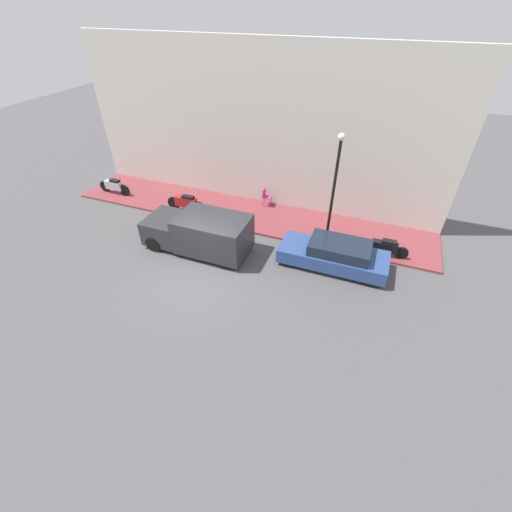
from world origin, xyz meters
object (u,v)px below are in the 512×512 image
(scooter_silver, at_px, (114,186))
(motorcycle_black, at_px, (385,247))
(cafe_chair, at_px, (266,196))
(streetlamp, at_px, (335,182))
(motorcycle_red, at_px, (186,203))
(delivery_van, at_px, (199,232))
(parked_car, at_px, (334,255))

(scooter_silver, relative_size, motorcycle_black, 0.97)
(scooter_silver, xyz_separation_m, cafe_chair, (1.76, -8.21, 0.06))
(scooter_silver, relative_size, streetlamp, 0.40)
(motorcycle_red, bearing_deg, scooter_silver, 86.26)
(delivery_van, height_order, motorcycle_black, delivery_van)
(delivery_van, xyz_separation_m, scooter_silver, (2.78, 6.78, -0.32))
(scooter_silver, bearing_deg, cafe_chair, -77.88)
(streetlamp, bearing_deg, delivery_van, 114.87)
(cafe_chair, bearing_deg, scooter_silver, 102.12)
(scooter_silver, relative_size, cafe_chair, 2.14)
(motorcycle_black, bearing_deg, delivery_van, 106.95)
(parked_car, xyz_separation_m, scooter_silver, (1.89, 12.46, -0.04))
(motorcycle_red, bearing_deg, delivery_van, -139.89)
(delivery_van, distance_m, cafe_chair, 4.77)
(delivery_van, xyz_separation_m, motorcycle_red, (2.47, 2.08, -0.28))
(cafe_chair, bearing_deg, motorcycle_red, 120.56)
(parked_car, relative_size, scooter_silver, 2.25)
(streetlamp, xyz_separation_m, cafe_chair, (2.19, 3.64, -2.40))
(motorcycle_red, height_order, motorcycle_black, motorcycle_red)
(parked_car, bearing_deg, streetlamp, 22.57)
(motorcycle_black, bearing_deg, parked_car, 127.13)
(cafe_chair, bearing_deg, motorcycle_black, -110.18)
(scooter_silver, bearing_deg, streetlamp, -92.06)
(parked_car, distance_m, motorcycle_red, 7.92)
(motorcycle_black, height_order, streetlamp, streetlamp)
(motorcycle_black, distance_m, cafe_chair, 6.51)
(parked_car, height_order, scooter_silver, parked_car)
(delivery_van, xyz_separation_m, streetlamp, (2.35, -5.07, 2.14))
(motorcycle_red, xyz_separation_m, cafe_chair, (2.07, -3.51, 0.02))
(delivery_van, height_order, scooter_silver, delivery_van)
(delivery_van, bearing_deg, motorcycle_black, -73.05)
(parked_car, height_order, streetlamp, streetlamp)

